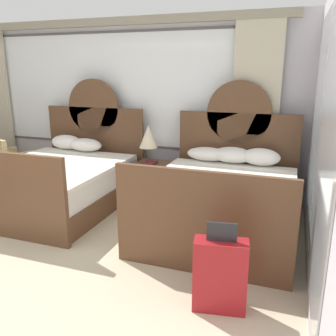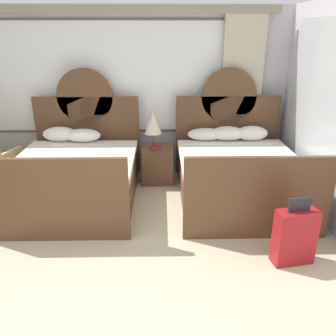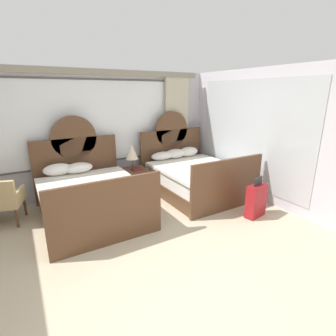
{
  "view_description": "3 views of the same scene",
  "coord_description": "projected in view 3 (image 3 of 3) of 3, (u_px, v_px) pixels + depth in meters",
  "views": [
    {
      "loc": [
        2.86,
        -1.58,
        1.9
      ],
      "look_at": [
        1.4,
        2.55,
        0.7
      ],
      "focal_mm": 37.95,
      "sensor_mm": 36.0,
      "label": 1
    },
    {
      "loc": [
        1.03,
        -2.06,
        2.31
      ],
      "look_at": [
        1.11,
        2.08,
        0.64
      ],
      "focal_mm": 36.36,
      "sensor_mm": 36.0,
      "label": 2
    },
    {
      "loc": [
        -1.17,
        -1.96,
        2.22
      ],
      "look_at": [
        1.24,
        2.14,
        0.81
      ],
      "focal_mm": 27.32,
      "sensor_mm": 36.0,
      "label": 3
    }
  ],
  "objects": [
    {
      "name": "wall_back_window",
      "position": [
        81.0,
        131.0,
        5.47
      ],
      "size": [
        6.23,
        0.22,
        2.7
      ],
      "color": "silver",
      "rests_on": "ground_plane"
    },
    {
      "name": "table_lamp_on_nightstand",
      "position": [
        132.0,
        152.0,
        5.56
      ],
      "size": [
        0.27,
        0.27,
        0.56
      ],
      "color": "brown",
      "rests_on": "nightstand_between_beds"
    },
    {
      "name": "suitcase_on_floor",
      "position": [
        256.0,
        201.0,
        4.69
      ],
      "size": [
        0.45,
        0.25,
        0.77
      ],
      "color": "maroon",
      "rests_on": "ground_plane"
    },
    {
      "name": "bed_near_window",
      "position": [
        90.0,
        197.0,
        4.68
      ],
      "size": [
        1.72,
        2.13,
        1.78
      ],
      "color": "brown",
      "rests_on": "ground_plane"
    },
    {
      "name": "nightstand_between_beds",
      "position": [
        136.0,
        181.0,
        5.79
      ],
      "size": [
        0.49,
        0.51,
        0.58
      ],
      "color": "brown",
      "rests_on": "ground_plane"
    },
    {
      "name": "bed_near_mirror",
      "position": [
        193.0,
        176.0,
        5.82
      ],
      "size": [
        1.72,
        2.13,
        1.78
      ],
      "color": "brown",
      "rests_on": "ground_plane"
    },
    {
      "name": "wall_right_mirror",
      "position": [
        261.0,
        136.0,
        5.27
      ],
      "size": [
        0.08,
        4.29,
        2.7
      ],
      "color": "silver",
      "rests_on": "ground_plane"
    },
    {
      "name": "ground_plane",
      "position": [
        169.0,
        301.0,
        2.83
      ],
      "size": [
        24.0,
        24.0,
        0.0
      ],
      "primitive_type": "plane",
      "color": "#BCAD8E"
    },
    {
      "name": "armchair_by_window_left",
      "position": [
        2.0,
        199.0,
        4.35
      ],
      "size": [
        0.72,
        0.72,
        0.85
      ],
      "color": "tan",
      "rests_on": "ground_plane"
    },
    {
      "name": "book_on_nightstand",
      "position": [
        136.0,
        169.0,
        5.61
      ],
      "size": [
        0.18,
        0.26,
        0.03
      ],
      "color": "maroon",
      "rests_on": "nightstand_between_beds"
    }
  ]
}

